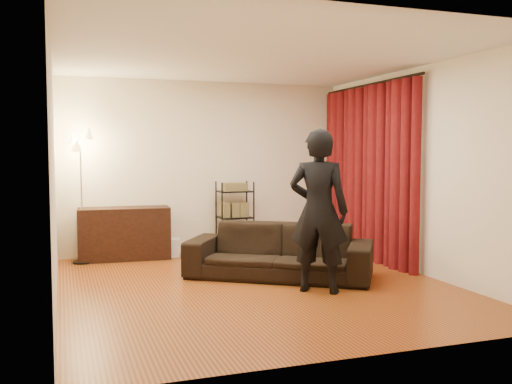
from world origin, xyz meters
name	(u,v)px	position (x,y,z in m)	size (l,w,h in m)	color
floor	(256,286)	(0.00, 0.00, 0.00)	(5.00, 5.00, 0.00)	#99511C
ceiling	(256,57)	(0.00, 0.00, 2.70)	(5.00, 5.00, 0.00)	white
wall_back	(205,167)	(0.00, 2.50, 1.35)	(5.00, 5.00, 0.00)	#F4E7CC
wall_front	(363,185)	(0.00, -2.50, 1.35)	(5.00, 5.00, 0.00)	#F4E7CC
wall_left	(54,175)	(-2.25, 0.00, 1.35)	(5.00, 5.00, 0.00)	#F4E7CC
wall_right	(419,171)	(2.25, 0.00, 1.35)	(5.00, 5.00, 0.00)	#F4E7CC
curtain_rod	(369,85)	(2.15, 1.12, 2.58)	(0.04, 0.04, 2.65)	black
curtain	(367,173)	(2.13, 1.12, 1.28)	(0.22, 2.65, 2.55)	maroon
sofa	(279,251)	(0.42, 0.33, 0.34)	(2.31, 0.90, 0.68)	black
person	(318,211)	(0.57, -0.50, 0.93)	(0.68, 0.45, 1.86)	black
media_cabinet	(124,233)	(-1.31, 2.23, 0.39)	(1.32, 0.50, 0.77)	black
storage_boxes	(169,247)	(-0.65, 2.21, 0.14)	(0.34, 0.27, 0.28)	silver
wire_shelf	(235,217)	(0.40, 2.19, 0.56)	(0.51, 0.36, 1.13)	black
floor_lamp	(81,198)	(-1.91, 2.12, 0.94)	(0.34, 0.34, 1.87)	silver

